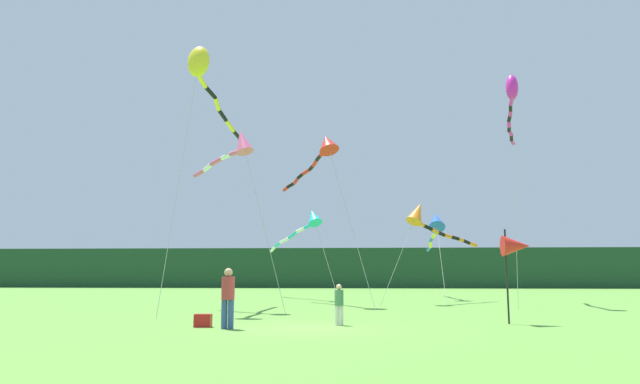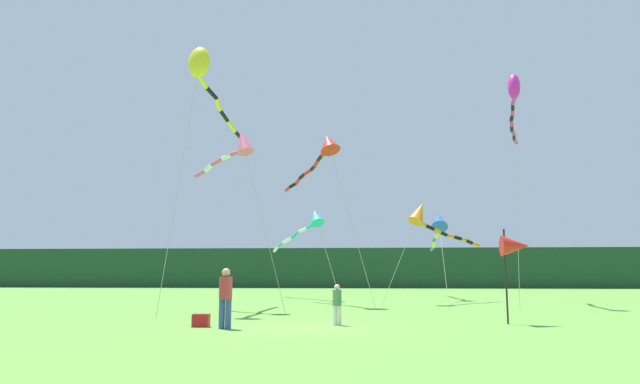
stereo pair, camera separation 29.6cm
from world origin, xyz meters
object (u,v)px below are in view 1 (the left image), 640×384
object	(u,v)px
person_adult	(228,295)
banner_flag_pole	(516,247)
kite_rainbow	(238,145)
kite_blue	(435,223)
kite_cyan	(307,223)
kite_orange	(423,217)
cooler_box	(203,321)
kite_yellow	(204,73)
person_child	(339,302)
kite_red	(323,149)
kite_magenta	(512,96)

from	to	relation	value
person_adult	banner_flag_pole	bearing A→B (deg)	13.50
banner_flag_pole	kite_rainbow	xyz separation A→B (m)	(-10.70, 5.80, 4.96)
kite_blue	kite_cyan	bearing A→B (deg)	-171.22
kite_orange	cooler_box	bearing A→B (deg)	-122.27
banner_flag_pole	kite_orange	world-z (taller)	kite_orange
cooler_box	kite_yellow	xyz separation A→B (m)	(-2.16, 6.83, 10.54)
person_child	kite_orange	xyz separation A→B (m)	(4.27, 12.53, 3.95)
person_adult	cooler_box	xyz separation A→B (m)	(-0.88, 0.53, -0.81)
kite_red	kite_yellow	xyz separation A→B (m)	(-5.21, -4.84, 2.55)
person_child	kite_rainbow	xyz separation A→B (m)	(-4.81, 6.61, 6.76)
banner_flag_pole	person_adult	bearing A→B (deg)	-166.50
kite_rainbow	kite_blue	world-z (taller)	kite_rainbow
person_adult	banner_flag_pole	world-z (taller)	banner_flag_pole
banner_flag_pole	kite_orange	xyz separation A→B (m)	(-1.63, 11.72, 2.15)
person_child	cooler_box	world-z (taller)	person_child
banner_flag_pole	kite_yellow	world-z (taller)	kite_yellow
cooler_box	kite_blue	xyz separation A→B (m)	(9.86, 18.60, 4.57)
banner_flag_pole	kite_magenta	bearing A→B (deg)	73.48
banner_flag_pole	kite_magenta	size ratio (longest dim) A/B	0.26
person_child	kite_cyan	xyz separation A→B (m)	(-2.47, 16.47, 4.03)
kite_cyan	kite_orange	xyz separation A→B (m)	(6.74, -3.94, -0.08)
cooler_box	kite_cyan	world-z (taller)	kite_cyan
person_adult	kite_blue	world-z (taller)	kite_blue
kite_red	kite_cyan	bearing A→B (deg)	103.27
cooler_box	kite_red	size ratio (longest dim) A/B	0.06
cooler_box	kite_orange	size ratio (longest dim) A/B	0.08
kite_orange	kite_red	bearing A→B (deg)	-162.30
person_adult	kite_orange	bearing A→B (deg)	61.46
person_child	kite_blue	distance (m)	19.05
kite_cyan	kite_yellow	size ratio (longest dim) A/B	0.73
cooler_box	kite_rainbow	size ratio (longest dim) A/B	0.06
person_child	kite_magenta	distance (m)	17.90
person_adult	kite_blue	bearing A→B (deg)	64.85
person_child	banner_flag_pole	size ratio (longest dim) A/B	0.42
kite_blue	kite_yellow	xyz separation A→B (m)	(-12.03, -11.77, 5.97)
kite_rainbow	person_adult	bearing A→B (deg)	-79.37
person_adult	banner_flag_pole	size ratio (longest dim) A/B	0.58
person_child	banner_flag_pole	distance (m)	6.22
kite_orange	kite_cyan	bearing A→B (deg)	149.68
person_child	kite_red	size ratio (longest dim) A/B	0.14
person_adult	kite_red	world-z (taller)	kite_red
person_adult	kite_rainbow	world-z (taller)	kite_rainbow
person_adult	kite_cyan	xyz separation A→B (m)	(0.83, 17.87, 3.75)
person_child	kite_cyan	bearing A→B (deg)	98.54
person_child	kite_orange	distance (m)	13.81
kite_magenta	kite_orange	distance (m)	8.07
kite_rainbow	kite_cyan	distance (m)	10.50
kite_blue	kite_orange	size ratio (longest dim) A/B	1.76
kite_rainbow	kite_yellow	world-z (taller)	kite_yellow
person_adult	person_child	distance (m)	3.60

